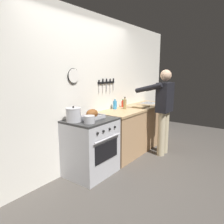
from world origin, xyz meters
TOP-DOWN VIEW (x-y plane):
  - ground_plane at (0.00, 0.00)m, footprint 8.00×8.00m
  - wall_back at (-0.00, 1.35)m, footprint 6.00×0.13m
  - counter_block at (1.21, 0.99)m, footprint 2.03×0.65m
  - stove at (-0.22, 0.99)m, footprint 0.76×0.67m
  - person_cook at (1.24, 0.41)m, footprint 0.51×0.63m
  - roasting_pan at (-0.20, 0.97)m, footprint 0.35×0.26m
  - stock_pot at (-0.48, 1.08)m, footprint 0.22×0.22m
  - saucepan at (-0.41, 0.84)m, footprint 0.16×0.16m
  - cutting_board at (1.24, 0.90)m, footprint 0.36×0.24m
  - bottle_dish_soap at (0.74, 1.20)m, footprint 0.08×0.08m
  - bottle_vinegar at (0.86, 1.05)m, footprint 0.06×0.06m
  - bottle_hot_sauce at (1.04, 1.21)m, footprint 0.05×0.05m

SIDE VIEW (x-z plane):
  - ground_plane at x=0.00m, z-range 0.00..0.00m
  - stove at x=-0.22m, z-range 0.00..0.90m
  - counter_block at x=1.21m, z-range 0.01..0.91m
  - cutting_board at x=1.24m, z-range 0.90..0.92m
  - person_cook at x=1.24m, z-range 0.12..1.78m
  - saucepan at x=-0.41m, z-range 0.90..1.01m
  - bottle_hot_sauce at x=1.04m, z-range 0.89..1.04m
  - roasting_pan at x=-0.20m, z-range 0.89..1.05m
  - bottle_dish_soap at x=0.74m, z-range 0.88..1.09m
  - bottle_vinegar at x=0.86m, z-range 0.88..1.12m
  - stock_pot at x=-0.48m, z-range 0.89..1.12m
  - wall_back at x=0.00m, z-range 0.00..2.60m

